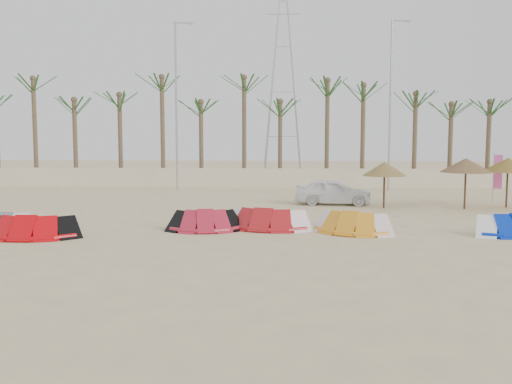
# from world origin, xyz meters

# --- Properties ---
(ground) EXTENTS (120.00, 120.00, 0.00)m
(ground) POSITION_xyz_m (0.00, 0.00, 0.00)
(ground) COLOR beige
(ground) RESTS_ON ground
(boundary_wall) EXTENTS (60.00, 0.30, 1.30)m
(boundary_wall) POSITION_xyz_m (0.00, 22.00, 0.65)
(boundary_wall) COLOR beige
(boundary_wall) RESTS_ON ground
(palm_line) EXTENTS (52.00, 4.00, 7.70)m
(palm_line) POSITION_xyz_m (0.67, 23.50, 6.44)
(palm_line) COLOR brown
(palm_line) RESTS_ON ground
(lamp_b) EXTENTS (1.25, 0.14, 11.00)m
(lamp_b) POSITION_xyz_m (-5.96, 20.00, 5.77)
(lamp_b) COLOR #A5A8AD
(lamp_b) RESTS_ON ground
(lamp_c) EXTENTS (1.25, 0.14, 11.00)m
(lamp_c) POSITION_xyz_m (8.04, 20.00, 5.77)
(lamp_c) COLOR #A5A8AD
(lamp_c) RESTS_ON ground
(pylon) EXTENTS (3.00, 3.00, 14.00)m
(pylon) POSITION_xyz_m (1.00, 28.00, 0.00)
(pylon) COLOR #A5A8AD
(pylon) RESTS_ON ground
(kite_grey) EXTENTS (3.78, 2.80, 0.90)m
(kite_grey) POSITION_xyz_m (-9.74, 3.59, 0.42)
(kite_grey) COLOR slate
(kite_grey) RESTS_ON ground
(kite_red_left) EXTENTS (3.57, 1.57, 0.90)m
(kite_red_left) POSITION_xyz_m (-7.95, 2.43, 0.42)
(kite_red_left) COLOR #C4050A
(kite_red_left) RESTS_ON ground
(kite_red_mid) EXTENTS (3.07, 1.88, 0.90)m
(kite_red_mid) POSITION_xyz_m (-1.85, 4.16, 0.42)
(kite_red_mid) COLOR #AC1C30
(kite_red_mid) RESTS_ON ground
(kite_red_right) EXTENTS (3.81, 2.38, 0.90)m
(kite_red_right) POSITION_xyz_m (0.46, 4.73, 0.42)
(kite_red_right) COLOR #A9151A
(kite_red_right) RESTS_ON ground
(kite_orange) EXTENTS (3.52, 2.57, 0.90)m
(kite_orange) POSITION_xyz_m (3.70, 3.93, 0.42)
(kite_orange) COLOR orange
(kite_orange) RESTS_ON ground
(kite_blue) EXTENTS (3.58, 2.53, 0.90)m
(kite_blue) POSITION_xyz_m (9.67, 3.87, 0.42)
(kite_blue) COLOR #0529B7
(kite_blue) RESTS_ON ground
(parasol_left) EXTENTS (2.20, 2.20, 2.34)m
(parasol_left) POSITION_xyz_m (6.18, 11.04, 1.98)
(parasol_left) COLOR #4C331E
(parasol_left) RESTS_ON ground
(parasol_mid) EXTENTS (2.50, 2.50, 2.53)m
(parasol_mid) POSITION_xyz_m (10.12, 10.84, 2.18)
(parasol_mid) COLOR #4C331E
(parasol_mid) RESTS_ON ground
(parasol_right) EXTENTS (2.47, 2.47, 2.52)m
(parasol_right) POSITION_xyz_m (12.41, 11.55, 2.17)
(parasol_right) COLOR #4C331E
(parasol_right) RESTS_ON ground
(flag_pink) EXTENTS (0.44, 0.15, 2.78)m
(flag_pink) POSITION_xyz_m (12.40, 12.98, 1.65)
(flag_pink) COLOR #A5A8AD
(flag_pink) RESTS_ON ground
(car) EXTENTS (4.12, 2.00, 1.36)m
(car) POSITION_xyz_m (3.77, 12.35, 0.68)
(car) COLOR white
(car) RESTS_ON ground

